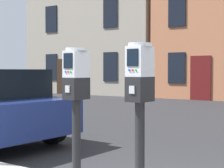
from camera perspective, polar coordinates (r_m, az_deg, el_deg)
name	(u,v)px	position (r m, az deg, el deg)	size (l,w,h in m)	color
parking_meter_near_kerb	(76,93)	(3.80, -5.52, -1.42)	(0.23, 0.26, 1.49)	black
parking_meter_twin_adjacent	(140,95)	(3.38, 4.30, -1.63)	(0.23, 0.26, 1.51)	black
townhouse_orange_brick	(105,0)	(24.11, -1.06, 12.73)	(8.72, 5.36, 11.70)	#9E9384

